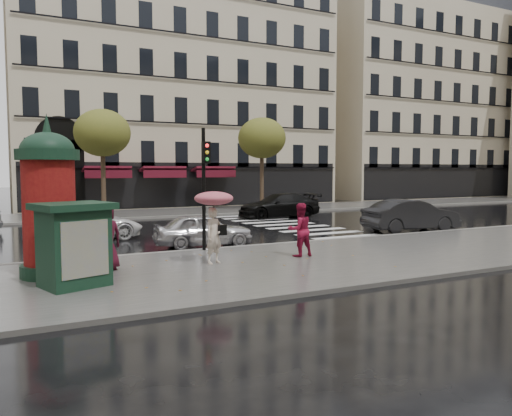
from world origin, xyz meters
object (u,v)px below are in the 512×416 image
woman_umbrella (214,214)px  car_white (85,225)px  car_silver (203,230)px  car_black (279,205)px  traffic_light (205,177)px  morris_column (49,199)px  man_burgundy (106,236)px  car_darkgrey (411,215)px  newsstand (74,244)px  woman_red (300,230)px

woman_umbrella → car_white: (-2.61, 7.89, -0.96)m
car_silver → car_black: size_ratio=0.73×
traffic_light → car_silver: 2.64m
woman_umbrella → car_black: (9.52, 12.87, -0.86)m
traffic_light → car_white: bearing=121.0°
morris_column → car_silver: size_ratio=1.14×
woman_umbrella → man_burgundy: (-3.11, 0.39, -0.52)m
car_darkgrey → man_burgundy: bearing=110.3°
traffic_light → morris_column: bearing=-157.8°
car_white → car_black: 13.11m
morris_column → car_darkgrey: 16.75m
traffic_light → car_silver: size_ratio=1.13×
newsstand → car_white: newsstand is taller
woman_red → man_burgundy: (-6.08, 0.49, 0.09)m
car_darkgrey → morris_column: bearing=109.3°
woman_red → traffic_light: size_ratio=0.41×
newsstand → car_darkgrey: size_ratio=0.44×
woman_umbrella → morris_column: size_ratio=0.52×
morris_column → newsstand: 1.88m
morris_column → newsstand: morris_column is taller
car_darkgrey → car_black: bearing=20.8°
car_silver → woman_umbrella: bearing=169.9°
woman_red → car_black: size_ratio=0.34×
car_darkgrey → car_black: car_darkgrey is taller
woman_red → traffic_light: 3.86m
traffic_light → car_silver: traffic_light is taller
woman_umbrella → woman_red: size_ratio=1.29×
morris_column → newsstand: bearing=-74.9°
woman_umbrella → woman_red: (2.97, -0.11, -0.61)m
woman_red → car_silver: bearing=-65.4°
morris_column → car_darkgrey: (16.30, 3.61, -1.41)m
car_darkgrey → woman_red: bearing=121.6°
newsstand → car_darkgrey: (15.88, 5.14, -0.40)m
car_silver → car_darkgrey: (10.56, -0.06, 0.12)m
woman_red → car_darkgrey: 9.66m
woman_umbrella → morris_column: morris_column is taller
morris_column → woman_red: bearing=-3.3°
man_burgundy → traffic_light: traffic_light is taller
car_silver → car_white: size_ratio=0.81×
traffic_light → man_burgundy: bearing=-151.2°
man_burgundy → newsstand: (-1.03, -1.59, 0.08)m
traffic_light → newsstand: bearing=-142.6°
woman_red → morris_column: 7.63m
car_black → car_white: bearing=-64.8°
woman_umbrella → traffic_light: traffic_light is taller
traffic_light → car_black: size_ratio=0.83×
car_silver → newsstand: bearing=140.7°
newsstand → car_silver: size_ratio=0.54×
newsstand → car_black: size_ratio=0.40×
newsstand → car_white: size_ratio=0.44×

